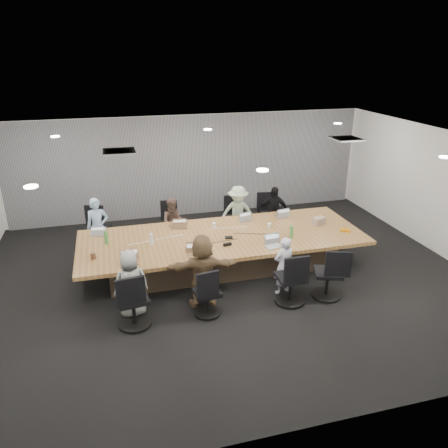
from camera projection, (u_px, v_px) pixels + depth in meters
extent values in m
cube|color=black|center=(229.00, 277.00, 9.10)|extent=(10.00, 8.00, 0.00)
cube|color=white|center=(230.00, 144.00, 8.06)|extent=(10.00, 8.00, 0.00)
cube|color=silver|center=(191.00, 166.00, 12.16)|extent=(10.00, 0.00, 2.80)
cube|color=silver|center=(323.00, 334.00, 5.00)|extent=(10.00, 0.00, 2.80)
cube|color=silver|center=(444.00, 194.00, 9.78)|extent=(0.00, 8.00, 2.80)
cube|color=gray|center=(191.00, 166.00, 12.09)|extent=(9.80, 0.04, 2.80)
cube|color=#4D3C2E|center=(223.00, 253.00, 9.43)|extent=(4.80, 1.40, 0.66)
cube|color=olive|center=(223.00, 238.00, 9.29)|extent=(6.00, 2.20, 0.08)
imported|color=#89AAD0|center=(98.00, 227.00, 9.89)|extent=(0.51, 0.36, 1.36)
cube|color=#B2B2B7|center=(97.00, 233.00, 9.37)|extent=(0.35, 0.28, 0.02)
imported|color=brown|center=(174.00, 223.00, 10.33)|extent=(0.65, 0.53, 1.21)
cube|color=#8C6647|center=(177.00, 226.00, 9.79)|extent=(0.37, 0.29, 0.02)
imported|color=#A3B99E|center=(238.00, 213.00, 10.68)|extent=(0.98, 0.69, 1.38)
cube|color=#B2B2B7|center=(245.00, 219.00, 10.17)|extent=(0.34, 0.27, 0.02)
imported|color=black|center=(273.00, 212.00, 10.92)|extent=(0.81, 0.47, 1.30)
cube|color=#B2B2B7|center=(282.00, 215.00, 10.39)|extent=(0.34, 0.26, 0.02)
imported|color=gray|center=(131.00, 284.00, 7.62)|extent=(0.65, 0.46, 1.25)
cube|color=#8C6647|center=(128.00, 263.00, 8.07)|extent=(0.38, 0.30, 0.02)
imported|color=brown|center=(203.00, 271.00, 7.90)|extent=(1.33, 0.54, 1.40)
cube|color=#8C6647|center=(196.00, 255.00, 8.38)|extent=(0.33, 0.25, 0.02)
imported|color=silver|center=(284.00, 266.00, 8.33)|extent=(0.48, 0.36, 1.18)
cube|color=#B2B2B7|center=(274.00, 246.00, 8.76)|extent=(0.36, 0.28, 0.02)
cylinder|color=#448F43|center=(106.00, 238.00, 8.85)|extent=(0.09, 0.09, 0.28)
cylinder|color=#448F43|center=(291.00, 232.00, 9.14)|extent=(0.09, 0.09, 0.27)
cylinder|color=silver|center=(152.00, 239.00, 8.80)|extent=(0.07, 0.07, 0.24)
cylinder|color=white|center=(214.00, 225.00, 9.67)|extent=(0.12, 0.12, 0.11)
cylinder|color=white|center=(269.00, 225.00, 9.68)|extent=(0.09, 0.09, 0.10)
cylinder|color=brown|center=(93.00, 256.00, 8.24)|extent=(0.12, 0.12, 0.12)
cube|color=black|center=(205.00, 240.00, 9.02)|extent=(0.18, 0.15, 0.03)
cube|color=black|center=(229.00, 237.00, 9.15)|extent=(0.17, 0.13, 0.03)
cube|color=black|center=(227.00, 244.00, 8.79)|extent=(0.18, 0.07, 0.07)
cube|color=tan|center=(319.00, 221.00, 9.87)|extent=(0.34, 0.28, 0.16)
cube|color=orange|center=(345.00, 230.00, 9.50)|extent=(0.24, 0.22, 0.04)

